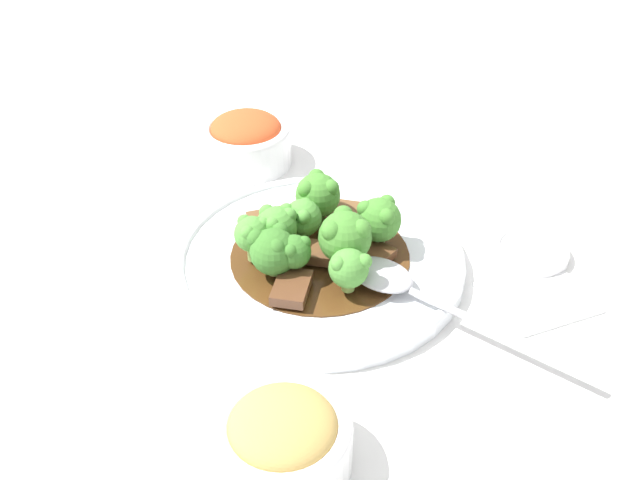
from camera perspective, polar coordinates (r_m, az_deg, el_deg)
ground_plane at (r=0.74m, az=-0.00°, el=-2.10°), size 4.00×4.00×0.00m
main_plate at (r=0.73m, az=-0.00°, el=-1.49°), size 0.28×0.28×0.02m
beef_strip_0 at (r=0.76m, az=2.14°, el=1.59°), size 0.07×0.07×0.01m
beef_strip_1 at (r=0.71m, az=3.97°, el=-1.46°), size 0.05×0.04×0.01m
beef_strip_2 at (r=0.76m, az=-3.74°, el=1.37°), size 0.05×0.04×0.02m
beef_strip_3 at (r=0.72m, az=-0.69°, el=-0.92°), size 0.07×0.07×0.01m
beef_strip_4 at (r=0.68m, az=-2.17°, el=-3.66°), size 0.05×0.05×0.01m
broccoli_floret_0 at (r=0.67m, az=2.20°, el=-2.10°), size 0.04×0.04×0.04m
broccoli_floret_1 at (r=0.69m, az=-2.01°, el=-0.87°), size 0.03×0.03×0.04m
broccoli_floret_2 at (r=0.72m, az=4.51°, el=1.61°), size 0.04×0.04×0.05m
broccoli_floret_3 at (r=0.75m, az=-0.16°, el=3.50°), size 0.05×0.05×0.05m
broccoli_floret_4 at (r=0.72m, az=-3.35°, el=1.05°), size 0.04×0.04×0.05m
broccoli_floret_5 at (r=0.69m, az=-3.74°, el=-0.62°), size 0.04×0.04×0.05m
broccoli_floret_6 at (r=0.69m, az=1.92°, el=0.28°), size 0.05×0.05×0.06m
broccoli_floret_7 at (r=0.70m, az=-5.20°, el=0.48°), size 0.03×0.03×0.05m
broccoli_floret_8 at (r=0.73m, az=-1.64°, el=1.64°), size 0.04×0.04×0.04m
serving_spoon at (r=0.69m, az=6.17°, el=-3.35°), size 0.10×0.23×0.01m
side_bowl_kimchi at (r=0.89m, az=-5.63°, el=7.59°), size 0.11×0.11×0.06m
side_bowl_appetizer at (r=0.56m, az=-2.80°, el=-14.92°), size 0.10×0.10×0.06m
sauce_dish at (r=0.78m, az=15.80°, el=-0.83°), size 0.07×0.07×0.01m
paper_napkin at (r=0.73m, az=16.27°, el=-4.15°), size 0.11×0.10×0.01m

